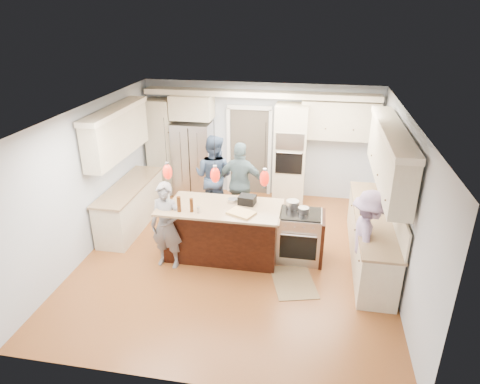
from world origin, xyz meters
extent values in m
plane|color=brown|center=(0.00, 0.00, 0.00)|extent=(6.00, 6.00, 0.00)
cube|color=#B2BCC6|center=(0.00, 3.00, 1.35)|extent=(5.50, 0.04, 2.70)
cube|color=#B2BCC6|center=(0.00, -3.00, 1.35)|extent=(5.50, 0.04, 2.70)
cube|color=#B2BCC6|center=(-2.75, 0.00, 1.35)|extent=(0.04, 6.00, 2.70)
cube|color=#B2BCC6|center=(2.75, 0.00, 1.35)|extent=(0.04, 6.00, 2.70)
cube|color=white|center=(0.00, 0.00, 2.70)|extent=(5.50, 6.00, 0.04)
cube|color=#B7B7BC|center=(-1.55, 2.64, 0.90)|extent=(0.90, 0.70, 1.80)
cube|color=beige|center=(0.75, 2.67, 1.15)|extent=(0.72, 0.64, 2.30)
cube|color=black|center=(0.75, 2.34, 1.55)|extent=(0.60, 0.02, 0.35)
cube|color=black|center=(0.75, 2.34, 1.05)|extent=(0.60, 0.02, 0.50)
cylinder|color=#B7B7BC|center=(0.75, 2.31, 1.30)|extent=(0.55, 0.02, 0.02)
cube|color=beige|center=(-2.35, 2.70, 1.15)|extent=(0.60, 0.58, 2.30)
cube|color=beige|center=(-1.55, 2.70, 2.15)|extent=(0.95, 0.58, 0.55)
cube|color=beige|center=(1.80, 2.82, 1.95)|extent=(1.70, 0.35, 0.85)
cube|color=beige|center=(0.00, 2.80, 2.48)|extent=(5.30, 0.38, 0.12)
cube|color=#4C443A|center=(-0.25, 2.99, 1.05)|extent=(0.90, 0.06, 2.10)
cube|color=white|center=(-0.25, 2.95, 2.13)|extent=(1.04, 0.06, 0.10)
cube|color=beige|center=(2.40, 0.30, 0.44)|extent=(0.60, 3.00, 0.88)
cube|color=tan|center=(2.40, 0.30, 0.90)|extent=(0.64, 3.05, 0.04)
cube|color=beige|center=(2.52, 0.30, 1.98)|extent=(0.35, 3.00, 0.85)
cube|color=beige|center=(2.51, 0.30, 2.46)|extent=(0.37, 3.10, 0.10)
cube|color=beige|center=(-2.40, 0.80, 0.44)|extent=(0.60, 2.20, 0.88)
cube|color=tan|center=(-2.40, 0.80, 0.90)|extent=(0.64, 2.25, 0.04)
cube|color=beige|center=(-2.52, 0.80, 1.98)|extent=(0.35, 2.20, 0.85)
cube|color=beige|center=(-2.51, 0.80, 2.46)|extent=(0.37, 2.30, 0.10)
cube|color=black|center=(-0.25, 0.15, 0.44)|extent=(2.00, 1.00, 0.88)
cube|color=tan|center=(-0.25, 0.15, 0.90)|extent=(2.10, 1.10, 0.04)
cube|color=black|center=(-0.25, -0.41, 0.54)|extent=(2.00, 0.12, 1.08)
cube|color=tan|center=(-0.25, -0.55, 1.10)|extent=(2.10, 0.42, 0.04)
cube|color=black|center=(0.13, 0.35, 1.00)|extent=(0.34, 0.29, 0.16)
cube|color=#B7B7BC|center=(1.13, 0.15, 0.45)|extent=(0.76, 0.66, 0.90)
cube|color=black|center=(1.13, -0.19, 0.40)|extent=(0.65, 0.01, 0.45)
cube|color=black|center=(1.13, 0.15, 0.91)|extent=(0.72, 0.59, 0.02)
cube|color=black|center=(1.54, 0.15, 0.44)|extent=(0.06, 0.71, 0.88)
cylinder|color=black|center=(-1.05, -0.51, 2.33)|extent=(0.01, 0.01, 0.75)
ellipsoid|color=red|center=(-1.05, -0.51, 1.80)|extent=(0.15, 0.15, 0.26)
cylinder|color=black|center=(-0.25, -0.51, 2.33)|extent=(0.01, 0.01, 0.75)
ellipsoid|color=red|center=(-0.25, -0.51, 1.80)|extent=(0.15, 0.15, 0.26)
cylinder|color=black|center=(0.55, -0.51, 2.33)|extent=(0.01, 0.01, 0.75)
ellipsoid|color=red|center=(0.55, -0.51, 1.80)|extent=(0.15, 0.15, 0.26)
imported|color=slate|center=(-1.14, -0.51, 0.79)|extent=(0.62, 0.44, 1.58)
imported|color=#344766|center=(-0.80, 1.60, 0.92)|extent=(1.02, 0.87, 1.83)
imported|color=slate|center=(-0.17, 1.36, 0.89)|extent=(1.07, 0.52, 1.77)
imported|color=#957EA9|center=(2.25, -0.37, 0.82)|extent=(0.71, 1.11, 1.64)
cube|color=olive|center=(1.10, -0.65, 0.01)|extent=(0.91, 1.12, 0.01)
cylinder|color=silver|center=(-1.08, -0.50, 1.27)|extent=(0.08, 0.08, 0.29)
cylinder|color=#3E1F0B|center=(-1.10, -0.46, 1.23)|extent=(0.07, 0.07, 0.22)
cylinder|color=#3E1F0B|center=(-0.66, -0.53, 1.24)|extent=(0.07, 0.07, 0.24)
cylinder|color=#3E1F0B|center=(-0.87, -0.57, 1.26)|extent=(0.07, 0.07, 0.27)
cylinder|color=#B7B7BC|center=(-0.54, -0.55, 1.17)|extent=(0.06, 0.06, 0.11)
cube|color=tan|center=(0.17, -0.47, 1.14)|extent=(0.51, 0.45, 0.03)
cylinder|color=#B7B7BC|center=(0.97, 0.34, 0.99)|extent=(0.23, 0.23, 0.14)
cylinder|color=#B7B7BC|center=(1.18, 0.18, 0.97)|extent=(0.19, 0.19, 0.10)
camera|label=1|loc=(1.28, -6.72, 4.32)|focal=32.00mm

